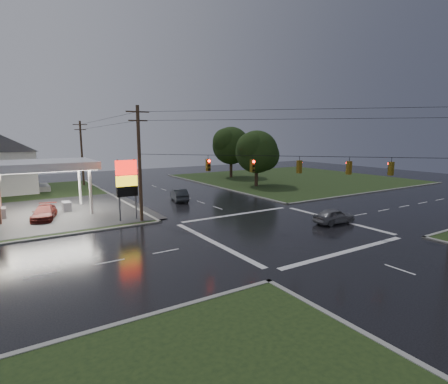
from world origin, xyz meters
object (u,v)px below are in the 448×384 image
tree_ne_near (257,152)px  car_crossing (334,216)px  pylon_sign (127,180)px  car_pump (44,213)px  car_north (179,195)px  utility_pole_nw (140,162)px  tree_ne_far (232,146)px  utility_pole_n (82,152)px

tree_ne_near → car_crossing: bearing=-110.3°
pylon_sign → car_pump: (-6.92, 4.77, -3.32)m
tree_ne_near → car_north: bearing=-163.5°
utility_pole_nw → car_crossing: (15.14, -10.50, -5.00)m
utility_pole_nw → tree_ne_near: (23.64, 12.49, -0.16)m
utility_pole_nw → car_north: (7.62, 7.75, -4.96)m
pylon_sign → utility_pole_nw: 2.22m
utility_pole_nw → car_north: 11.95m
car_crossing → car_pump: 28.22m
tree_ne_near → car_north: tree_ne_near is taller
utility_pole_nw → tree_ne_far: bearing=42.6°
tree_ne_near → car_north: (-16.02, -4.74, -4.80)m
pylon_sign → utility_pole_n: size_ratio=0.57×
tree_ne_near → car_pump: 32.63m
utility_pole_n → car_pump: size_ratio=2.21×
tree_ne_far → car_pump: tree_ne_far is taller
utility_pole_n → tree_ne_near: 28.55m
tree_ne_far → car_crossing: tree_ne_far is taller
car_north → car_pump: car_north is taller
car_pump → tree_ne_far: bearing=43.5°
utility_pole_n → car_north: size_ratio=2.26×
pylon_sign → car_north: 11.42m
car_crossing → utility_pole_n: bearing=24.6°
car_crossing → tree_ne_far: bearing=-14.8°
utility_pole_nw → utility_pole_n: (0.00, 28.50, -0.25)m
car_pump → car_crossing: bearing=-20.2°
car_crossing → car_pump: (-23.06, 16.27, -0.03)m
pylon_sign → tree_ne_far: (27.65, 23.49, 2.17)m
pylon_sign → car_pump: bearing=145.4°
utility_pole_n → car_pump: bearing=-109.2°
utility_pole_n → car_pump: utility_pole_n is taller
pylon_sign → tree_ne_far: 36.35m
pylon_sign → tree_ne_near: tree_ne_near is taller
utility_pole_nw → car_pump: size_ratio=2.32×
tree_ne_far → car_north: (-19.03, -16.74, -5.41)m
utility_pole_n → car_north: 22.60m
pylon_sign → car_pump: pylon_sign is taller
tree_ne_near → car_crossing: tree_ne_near is taller
tree_ne_near → pylon_sign: bearing=-155.0°
tree_ne_near → car_north: 17.39m
tree_ne_far → car_pump: 39.69m
utility_pole_nw → car_pump: utility_pole_nw is taller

